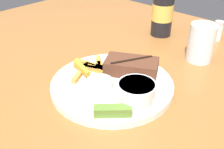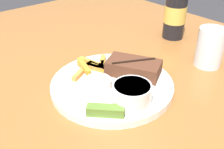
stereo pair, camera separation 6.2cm
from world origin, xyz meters
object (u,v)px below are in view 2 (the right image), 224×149
(pickle_spear, at_px, (105,111))
(beer_bottle, at_px, (175,13))
(steak_portion, at_px, (134,68))
(fork_utensil, at_px, (86,73))
(dinner_plate, at_px, (112,85))
(dipping_sauce_cup, at_px, (98,83))
(drinking_glass, at_px, (210,47))
(coleslaw_cup, at_px, (132,94))

(pickle_spear, distance_m, beer_bottle, 0.49)
(steak_portion, height_order, fork_utensil, steak_portion)
(dinner_plate, xyz_separation_m, dipping_sauce_cup, (-0.00, -0.04, 0.02))
(steak_portion, xyz_separation_m, drinking_glass, (0.08, 0.21, 0.02))
(dinner_plate, bearing_deg, dipping_sauce_cup, -90.87)
(fork_utensil, height_order, drinking_glass, drinking_glass)
(dinner_plate, relative_size, coleslaw_cup, 3.61)
(fork_utensil, xyz_separation_m, drinking_glass, (0.16, 0.30, 0.03))
(pickle_spear, xyz_separation_m, fork_utensil, (-0.16, 0.06, -0.01))
(coleslaw_cup, height_order, pickle_spear, coleslaw_cup)
(steak_portion, relative_size, coleslaw_cup, 1.82)
(fork_utensil, relative_size, beer_bottle, 0.55)
(dinner_plate, height_order, steak_portion, steak_portion)
(fork_utensil, bearing_deg, coleslaw_cup, -19.36)
(dinner_plate, bearing_deg, coleslaw_cup, -15.27)
(beer_bottle, relative_size, drinking_glass, 2.23)
(coleslaw_cup, bearing_deg, dipping_sauce_cup, -169.86)
(dinner_plate, distance_m, dipping_sauce_cup, 0.05)
(dinner_plate, xyz_separation_m, beer_bottle, (-0.10, 0.36, 0.08))
(pickle_spear, height_order, drinking_glass, drinking_glass)
(dipping_sauce_cup, relative_size, drinking_glass, 0.56)
(dipping_sauce_cup, xyz_separation_m, pickle_spear, (0.08, -0.05, -0.00))
(beer_bottle, bearing_deg, pickle_spear, -67.78)
(pickle_spear, bearing_deg, beer_bottle, 112.22)
(beer_bottle, bearing_deg, drinking_glass, -24.08)
(steak_portion, bearing_deg, dinner_plate, -96.27)
(fork_utensil, xyz_separation_m, beer_bottle, (-0.03, 0.38, 0.07))
(fork_utensil, bearing_deg, steak_portion, 29.02)
(steak_portion, bearing_deg, pickle_spear, -63.53)
(dipping_sauce_cup, bearing_deg, fork_utensil, 167.31)
(pickle_spear, bearing_deg, coleslaw_cup, 81.65)
(dipping_sauce_cup, bearing_deg, steak_portion, 85.85)
(pickle_spear, bearing_deg, drinking_glass, 89.58)
(dinner_plate, relative_size, dipping_sauce_cup, 4.87)
(steak_portion, distance_m, pickle_spear, 0.17)
(dinner_plate, relative_size, fork_utensil, 2.25)
(dinner_plate, distance_m, steak_portion, 0.07)
(coleslaw_cup, distance_m, fork_utensil, 0.17)
(coleslaw_cup, height_order, drinking_glass, drinking_glass)
(coleslaw_cup, relative_size, drinking_glass, 0.76)
(steak_portion, xyz_separation_m, dipping_sauce_cup, (-0.01, -0.11, -0.00))
(pickle_spear, height_order, fork_utensil, pickle_spear)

